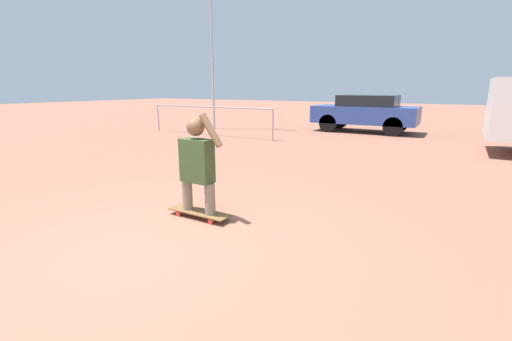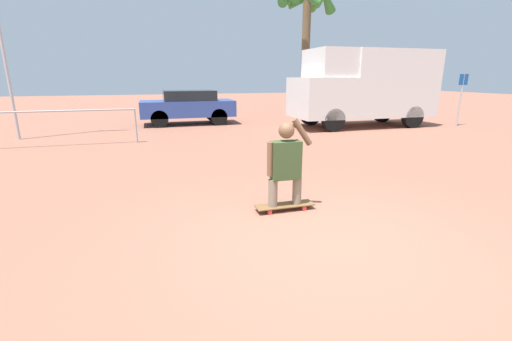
# 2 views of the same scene
# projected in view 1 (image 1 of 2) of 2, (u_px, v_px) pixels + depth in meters

# --- Properties ---
(ground_plane) EXTENTS (80.00, 80.00, 0.00)m
(ground_plane) POSITION_uv_depth(u_px,v_px,m) (134.00, 253.00, 3.70)
(ground_plane) COLOR #935B47
(skateboard) EXTENTS (0.93, 0.26, 0.09)m
(skateboard) POSITION_uv_depth(u_px,v_px,m) (199.00, 212.00, 4.71)
(skateboard) COLOR brown
(skateboard) RESTS_ON ground_plane
(person_skateboarder) EXTENTS (0.72, 0.24, 1.35)m
(person_skateboarder) POSITION_uv_depth(u_px,v_px,m) (197.00, 161.00, 4.54)
(person_skateboarder) COLOR gray
(person_skateboarder) RESTS_ON skateboard
(parked_car_blue) EXTENTS (3.97, 1.72, 1.45)m
(parked_car_blue) POSITION_uv_depth(u_px,v_px,m) (365.00, 112.00, 13.63)
(parked_car_blue) COLOR black
(parked_car_blue) RESTS_ON ground_plane
(flagpole) EXTENTS (1.18, 0.12, 7.99)m
(flagpole) POSITION_uv_depth(u_px,v_px,m) (213.00, 15.00, 13.70)
(flagpole) COLOR #B7B7BC
(flagpole) RESTS_ON ground_plane
(plaza_railing_segment) EXTENTS (5.34, 0.05, 1.08)m
(plaza_railing_segment) POSITION_uv_depth(u_px,v_px,m) (209.00, 110.00, 12.56)
(plaza_railing_segment) COLOR #99999E
(plaza_railing_segment) RESTS_ON ground_plane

